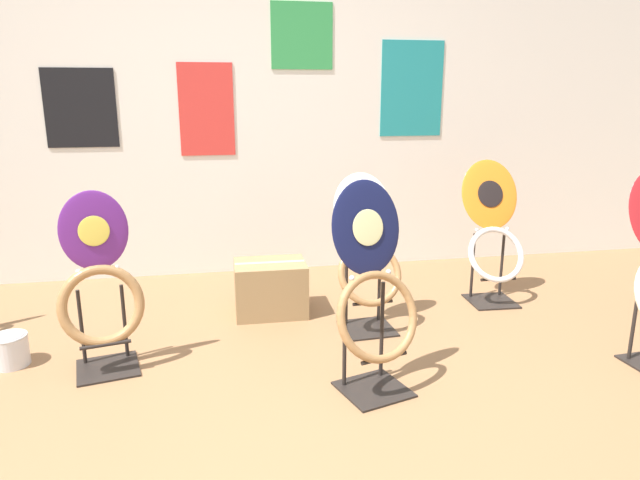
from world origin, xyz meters
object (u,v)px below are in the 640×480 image
(storage_box, at_px, (270,288))
(toilet_seat_display_orange_sun, at_px, (493,234))
(toilet_seat_display_white_plain, at_px, (367,258))
(paint_can, at_px, (10,349))
(toilet_seat_display_navy_moon, at_px, (374,296))
(toilet_seat_display_purple_note, at_px, (100,291))

(storage_box, bearing_deg, toilet_seat_display_orange_sun, -1.36)
(toilet_seat_display_white_plain, distance_m, paint_can, 1.85)
(toilet_seat_display_navy_moon, relative_size, toilet_seat_display_white_plain, 1.08)
(toilet_seat_display_orange_sun, distance_m, storage_box, 1.41)
(toilet_seat_display_white_plain, bearing_deg, toilet_seat_display_orange_sun, 17.77)
(toilet_seat_display_orange_sun, distance_m, paint_can, 2.75)
(toilet_seat_display_white_plain, height_order, paint_can, toilet_seat_display_white_plain)
(paint_can, height_order, storage_box, storage_box)
(toilet_seat_display_navy_moon, bearing_deg, toilet_seat_display_purple_note, 160.82)
(toilet_seat_display_navy_moon, height_order, paint_can, toilet_seat_display_navy_moon)
(toilet_seat_display_orange_sun, bearing_deg, paint_can, -171.44)
(toilet_seat_display_purple_note, xyz_separation_m, toilet_seat_display_navy_moon, (1.19, -0.41, 0.04))
(toilet_seat_display_navy_moon, distance_m, storage_box, 1.09)
(toilet_seat_display_purple_note, xyz_separation_m, toilet_seat_display_white_plain, (1.35, 0.26, 0.01))
(paint_can, relative_size, storage_box, 0.41)
(toilet_seat_display_orange_sun, distance_m, toilet_seat_display_white_plain, 0.93)
(paint_can, xyz_separation_m, storage_box, (1.31, 0.44, 0.07))
(toilet_seat_display_white_plain, relative_size, paint_can, 4.97)
(storage_box, bearing_deg, toilet_seat_display_purple_note, -145.69)
(toilet_seat_display_purple_note, distance_m, toilet_seat_display_navy_moon, 1.26)
(toilet_seat_display_navy_moon, height_order, toilet_seat_display_white_plain, toilet_seat_display_navy_moon)
(toilet_seat_display_purple_note, bearing_deg, toilet_seat_display_navy_moon, -19.18)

